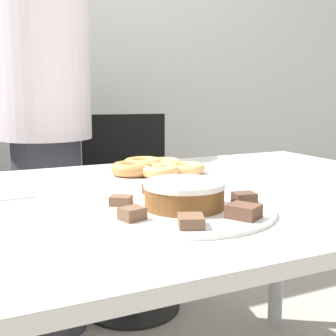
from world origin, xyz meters
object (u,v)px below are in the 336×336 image
(plate_cake, at_px, (184,210))
(napkin, at_px, (5,195))
(plate_donuts, at_px, (157,174))
(person_standing, at_px, (45,125))
(office_chair_right, at_px, (129,217))
(frosted_cake, at_px, (184,195))

(plate_cake, relative_size, napkin, 2.87)
(plate_cake, height_order, plate_donuts, same)
(person_standing, xyz_separation_m, office_chair_right, (0.38, 0.09, -0.44))
(office_chair_right, distance_m, napkin, 1.04)
(office_chair_right, bearing_deg, frosted_cake, -91.88)
(plate_cake, distance_m, napkin, 0.46)
(plate_cake, xyz_separation_m, napkin, (-0.33, 0.32, -0.00))
(napkin, bearing_deg, office_chair_right, 51.18)
(person_standing, distance_m, plate_cake, 1.01)
(napkin, bearing_deg, plate_cake, -44.89)
(plate_donuts, relative_size, napkin, 2.46)
(office_chair_right, relative_size, frosted_cake, 5.07)
(plate_donuts, distance_m, napkin, 0.46)
(office_chair_right, height_order, plate_cake, office_chair_right)
(office_chair_right, height_order, frosted_cake, office_chair_right)
(office_chair_right, distance_m, plate_cake, 1.18)
(frosted_cake, height_order, napkin, frosted_cake)
(plate_cake, xyz_separation_m, frosted_cake, (0.00, 0.00, 0.03))
(frosted_cake, bearing_deg, office_chair_right, 74.96)
(plate_cake, bearing_deg, office_chair_right, 74.96)
(person_standing, height_order, frosted_cake, person_standing)
(plate_donuts, xyz_separation_m, napkin, (-0.45, -0.09, -0.00))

